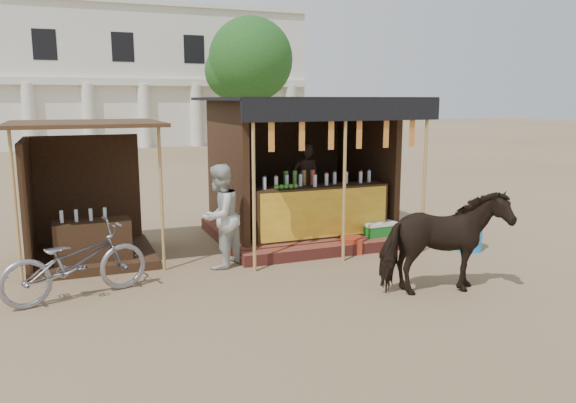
# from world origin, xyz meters

# --- Properties ---
(ground) EXTENTS (120.00, 120.00, 0.00)m
(ground) POSITION_xyz_m (0.00, 0.00, 0.00)
(ground) COLOR #846B4C
(ground) RESTS_ON ground
(main_stall) EXTENTS (3.60, 3.61, 2.78)m
(main_stall) POSITION_xyz_m (1.01, 3.36, 1.02)
(main_stall) COLOR brown
(main_stall) RESTS_ON ground
(secondary_stall) EXTENTS (2.40, 2.40, 2.38)m
(secondary_stall) POSITION_xyz_m (-3.17, 3.24, 0.85)
(secondary_stall) COLOR #352313
(secondary_stall) RESTS_ON ground
(cow) EXTENTS (1.87, 1.06, 1.50)m
(cow) POSITION_xyz_m (1.55, -0.44, 0.75)
(cow) COLOR black
(cow) RESTS_ON ground
(motorbike) EXTENTS (2.12, 1.24, 1.05)m
(motorbike) POSITION_xyz_m (-3.29, 1.29, 0.53)
(motorbike) COLOR gray
(motorbike) RESTS_ON ground
(bystander) EXTENTS (1.05, 1.04, 1.71)m
(bystander) POSITION_xyz_m (-1.04, 2.00, 0.86)
(bystander) COLOR #BBBCB5
(bystander) RESTS_ON ground
(blue_barrel) EXTENTS (0.53, 0.53, 0.66)m
(blue_barrel) POSITION_xyz_m (3.46, 1.32, 0.33)
(blue_barrel) COLOR #1C82D4
(blue_barrel) RESTS_ON ground
(red_crate) EXTENTS (0.52, 0.53, 0.28)m
(red_crate) POSITION_xyz_m (1.39, 2.00, 0.14)
(red_crate) COLOR maroon
(red_crate) RESTS_ON ground
(cooler) EXTENTS (0.66, 0.47, 0.46)m
(cooler) POSITION_xyz_m (2.10, 2.26, 0.23)
(cooler) COLOR #197120
(cooler) RESTS_ON ground
(background_building) EXTENTS (26.00, 7.45, 8.18)m
(background_building) POSITION_xyz_m (-2.00, 29.94, 3.98)
(background_building) COLOR silver
(background_building) RESTS_ON ground
(tree) EXTENTS (4.50, 4.40, 7.00)m
(tree) POSITION_xyz_m (5.81, 22.14, 4.63)
(tree) COLOR #382314
(tree) RESTS_ON ground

